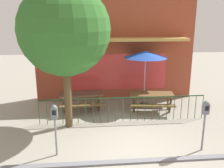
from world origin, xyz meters
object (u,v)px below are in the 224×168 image
(picnic_table_right, at_px, (152,97))
(parking_meter_far, at_px, (55,117))
(parking_meter_near, at_px, (205,112))
(street_tree, at_px, (65,30))
(patio_umbrella, at_px, (146,55))
(picnic_table_left, at_px, (81,97))

(picnic_table_right, height_order, parking_meter_far, parking_meter_far)
(parking_meter_near, height_order, street_tree, street_tree)
(street_tree, bearing_deg, picnic_table_right, 19.75)
(street_tree, bearing_deg, patio_umbrella, 31.70)
(picnic_table_right, distance_m, patio_umbrella, 1.86)
(parking_meter_far, bearing_deg, picnic_table_left, 79.71)
(parking_meter_near, bearing_deg, parking_meter_far, 178.23)
(picnic_table_right, xyz_separation_m, parking_meter_far, (-3.58, -3.16, 0.58))
(picnic_table_right, height_order, street_tree, street_tree)
(parking_meter_near, relative_size, street_tree, 0.31)
(picnic_table_left, height_order, patio_umbrella, patio_umbrella)
(patio_umbrella, bearing_deg, picnic_table_right, -79.57)
(picnic_table_left, distance_m, picnic_table_right, 2.97)
(parking_meter_far, bearing_deg, picnic_table_right, 41.46)
(parking_meter_near, distance_m, street_tree, 5.11)
(picnic_table_left, relative_size, parking_meter_far, 1.24)
(picnic_table_right, height_order, patio_umbrella, patio_umbrella)
(patio_umbrella, distance_m, parking_meter_near, 4.31)
(picnic_table_left, xyz_separation_m, parking_meter_far, (-0.63, -3.48, 0.58))
(picnic_table_left, xyz_separation_m, picnic_table_right, (2.95, -0.31, 0.00))
(picnic_table_right, xyz_separation_m, parking_meter_near, (0.72, -3.30, 0.60))
(parking_meter_near, xyz_separation_m, street_tree, (-4.09, 2.09, 2.23))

